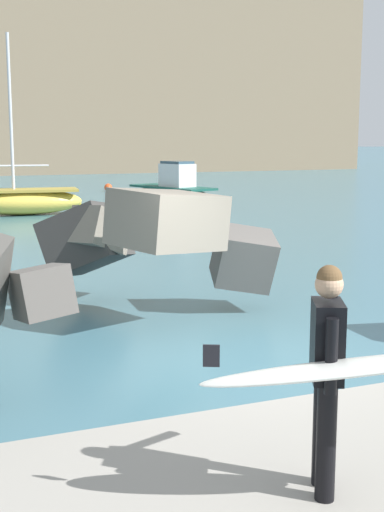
{
  "coord_description": "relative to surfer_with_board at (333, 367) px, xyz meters",
  "views": [
    {
      "loc": [
        -4.06,
        -7.91,
        2.93
      ],
      "look_at": [
        -0.61,
        0.5,
        1.4
      ],
      "focal_mm": 49.31,
      "sensor_mm": 36.0,
      "label": 1
    }
  ],
  "objects": [
    {
      "name": "mooring_buoy_inner",
      "position": [
        7.71,
        33.8,
        -1.06
      ],
      "size": [
        0.44,
        0.44,
        0.44
      ],
      "color": "#E54C1E",
      "rests_on": "ground"
    },
    {
      "name": "ground_plane",
      "position": [
        1.23,
        3.74,
        -1.28
      ],
      "size": [
        400.0,
        400.0,
        0.0
      ],
      "primitive_type": "plane",
      "color": "#42707F"
    },
    {
      "name": "mooring_buoy_middle",
      "position": [
        3.9,
        25.12,
        -1.06
      ],
      "size": [
        0.44,
        0.44,
        0.44
      ],
      "color": "yellow",
      "rests_on": "ground"
    },
    {
      "name": "breakwater_jetty",
      "position": [
        3.41,
        5.92,
        -0.12
      ],
      "size": [
        33.48,
        8.32,
        2.62
      ],
      "color": "#605B56",
      "rests_on": "ground"
    },
    {
      "name": "surfer_with_board",
      "position": [
        0.0,
        0.0,
        0.0
      ],
      "size": [
        2.03,
        1.53,
        1.78
      ],
      "color": "black",
      "rests_on": "walkway_path"
    },
    {
      "name": "boat_mid_left",
      "position": [
        1.41,
        23.32,
        -0.71
      ],
      "size": [
        4.66,
        2.09,
        6.79
      ],
      "color": "#EAC64C",
      "rests_on": "ground"
    },
    {
      "name": "boat_near_centre",
      "position": [
        8.68,
        26.16,
        -0.7
      ],
      "size": [
        3.12,
        5.34,
        1.9
      ],
      "color": "#1E6656",
      "rests_on": "ground"
    }
  ]
}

